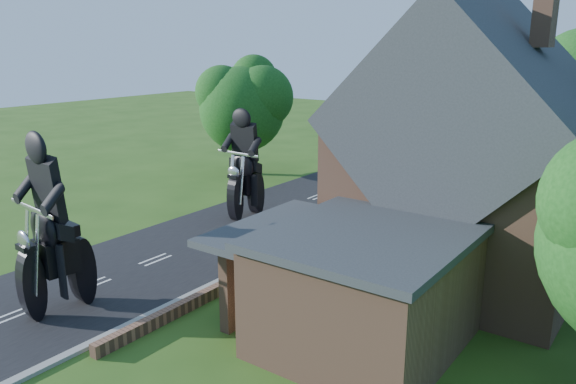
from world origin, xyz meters
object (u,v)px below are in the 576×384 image
Objects in this scene: motorcycle_lead at (58,285)px; motorcycle_follow at (246,201)px; house at (470,162)px; garden_wall at (312,243)px; annex at (361,287)px.

motorcycle_follow is at bearing -74.75° from motorcycle_lead.
motorcycle_follow is (-11.30, 0.66, -3.52)m from house.
motorcycle_lead reaches higher than garden_wall.
garden_wall is 2.15× the size of house.
motorcycle_lead is (-9.56, -10.84, -3.45)m from house.
garden_wall is 8.19m from annex.
house is 5.78× the size of motorcycle_follow.
motorcycle_follow is (-5.11, 1.66, 0.62)m from garden_wall.
motorcycle_lead is at bearing 100.70° from motorcycle_follow.
garden_wall is at bearing 133.84° from annex.
annex is 13.06m from motorcycle_follow.
motorcycle_follow is at bearing 176.65° from house.
house is at bearing 9.17° from garden_wall.
motorcycle_follow is at bearing 162.00° from garden_wall.
house reaches higher than motorcycle_lead.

